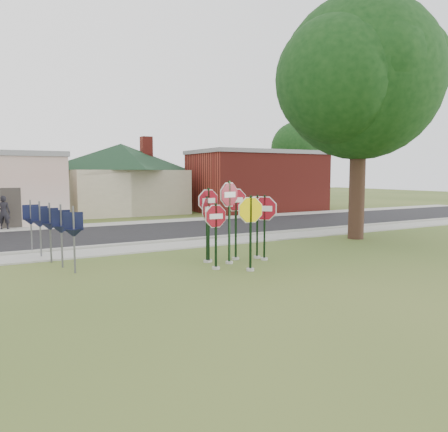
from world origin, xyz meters
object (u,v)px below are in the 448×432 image
pedestrian (4,212)px  oak_tree (360,79)px  stop_sign_yellow (251,223)px  stop_sign_center (229,209)px  stop_sign_left (216,228)px

pedestrian → oak_tree: bearing=155.7°
oak_tree → stop_sign_yellow: bearing=-157.1°
stop_sign_center → pedestrian: 14.42m
stop_sign_center → pedestrian: (-6.08, 13.05, -0.85)m
stop_sign_center → pedestrian: stop_sign_center is taller
stop_sign_center → stop_sign_yellow: 1.27m
stop_sign_center → pedestrian: bearing=115.0°
stop_sign_left → pedestrian: (-5.30, 13.57, -0.33)m
stop_sign_yellow → oak_tree: 10.14m
stop_sign_yellow → pedestrian: size_ratio=1.37×
stop_sign_left → pedestrian: size_ratio=1.22×
stop_sign_center → oak_tree: bearing=14.7°
stop_sign_center → oak_tree: oak_tree is taller
stop_sign_yellow → stop_sign_left: (-0.82, 0.70, -0.20)m
pedestrian → stop_sign_left: bearing=125.4°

